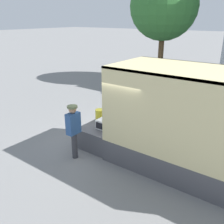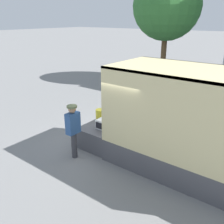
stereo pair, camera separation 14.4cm
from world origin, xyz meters
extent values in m
plane|color=gray|center=(0.00, 0.00, 0.00)|extent=(160.00, 160.00, 0.00)
cube|color=#4C4C51|center=(2.35, 0.00, 0.35)|extent=(4.70, 2.23, 0.71)
cube|color=beige|center=(2.35, 1.09, 1.83)|extent=(4.70, 0.06, 2.25)
cube|color=beige|center=(2.35, -1.09, 1.83)|extent=(4.70, 0.06, 2.25)
cube|color=beige|center=(2.35, 0.00, 2.93)|extent=(4.70, 2.23, 0.06)
cylinder|color=#3370B2|center=(2.11, 0.14, 0.88)|extent=(0.27, 0.27, 0.34)
cube|color=#2D7F33|center=(1.74, -0.30, 0.87)|extent=(0.44, 0.32, 0.33)
cube|color=olive|center=(2.32, 0.09, 0.87)|extent=(0.44, 0.32, 0.31)
cube|color=#4C4C51|center=(-0.61, 0.00, 0.35)|extent=(1.23, 2.12, 0.71)
cube|color=white|center=(-0.46, -0.44, 0.86)|extent=(0.45, 0.39, 0.31)
cube|color=black|center=(-0.51, -0.64, 0.86)|extent=(0.29, 0.01, 0.21)
cube|color=black|center=(-0.63, 0.43, 0.89)|extent=(0.57, 0.34, 0.37)
cylinder|color=slate|center=(-0.40, 0.43, 0.91)|extent=(0.21, 0.19, 0.19)
cylinder|color=black|center=(-0.97, 0.24, 0.97)|extent=(0.04, 0.04, 0.52)
cylinder|color=black|center=(-0.29, 0.24, 0.97)|extent=(0.04, 0.04, 0.52)
cylinder|color=black|center=(-0.97, 0.62, 0.97)|extent=(0.04, 0.04, 0.52)
cylinder|color=black|center=(-0.29, 0.62, 0.97)|extent=(0.04, 0.04, 0.52)
cylinder|color=black|center=(-0.63, 0.24, 1.21)|extent=(0.68, 0.04, 0.04)
cylinder|color=black|center=(-0.63, 0.62, 1.21)|extent=(0.68, 0.04, 0.04)
cylinder|color=yellow|center=(-1.03, 0.03, 0.91)|extent=(0.32, 0.32, 0.41)
cylinder|color=#38383D|center=(-0.81, -1.52, 0.42)|extent=(0.18, 0.18, 0.85)
cube|color=#2D5189|center=(-0.81, -1.52, 1.18)|extent=(0.24, 0.44, 0.67)
sphere|color=tan|center=(-0.81, -1.52, 1.63)|extent=(0.23, 0.23, 0.23)
cylinder|color=#606B47|center=(-0.81, -1.52, 1.72)|extent=(0.31, 0.31, 0.06)
cylinder|color=brown|center=(-3.26, 9.40, 1.46)|extent=(0.36, 0.36, 2.92)
sphere|color=#337033|center=(-3.26, 9.40, 4.87)|extent=(4.34, 4.34, 4.34)
camera|label=1|loc=(4.26, -6.42, 4.21)|focal=40.00mm
camera|label=2|loc=(4.37, -6.34, 4.21)|focal=40.00mm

